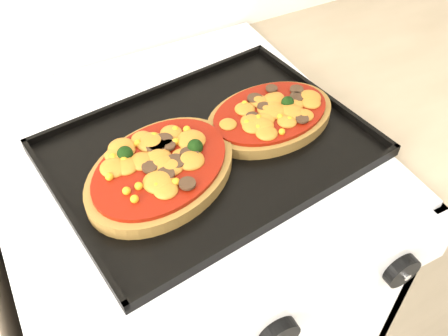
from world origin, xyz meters
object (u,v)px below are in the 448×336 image
pizza_left (161,169)px  pizza_right (270,115)px  baking_tray (209,147)px  stove (193,291)px

pizza_left → pizza_right: size_ratio=1.12×
pizza_left → baking_tray: bearing=14.8°
baking_tray → pizza_right: bearing=-3.0°
stove → baking_tray: baking_tray is taller
stove → pizza_right: bearing=-10.5°
stove → pizza_right: (0.15, -0.03, 0.48)m
pizza_right → stove: bearing=169.5°
baking_tray → pizza_left: bearing=-172.5°
baking_tray → pizza_left: 0.10m
pizza_left → pizza_right: 0.21m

